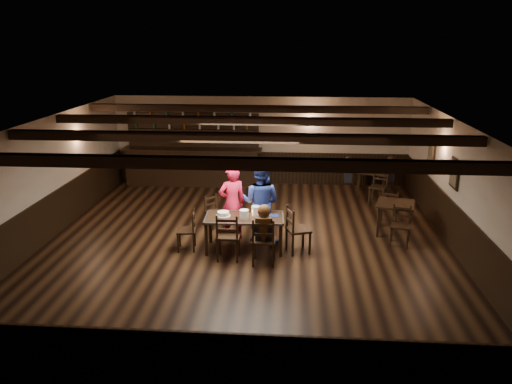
# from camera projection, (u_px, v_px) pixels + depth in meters

# --- Properties ---
(ground) EXTENTS (10.00, 10.00, 0.00)m
(ground) POSITION_uv_depth(u_px,v_px,m) (246.00, 245.00, 11.01)
(ground) COLOR black
(ground) RESTS_ON ground
(room_shell) EXTENTS (9.02, 10.02, 2.71)m
(room_shell) POSITION_uv_depth(u_px,v_px,m) (246.00, 168.00, 10.53)
(room_shell) COLOR beige
(room_shell) RESTS_ON ground
(dining_table) EXTENTS (1.70, 0.90, 0.75)m
(dining_table) POSITION_uv_depth(u_px,v_px,m) (244.00, 220.00, 10.60)
(dining_table) COLOR black
(dining_table) RESTS_ON ground
(chair_near_left) EXTENTS (0.47, 0.45, 1.01)m
(chair_near_left) POSITION_uv_depth(u_px,v_px,m) (228.00, 234.00, 10.09)
(chair_near_left) COLOR black
(chair_near_left) RESTS_ON ground
(chair_near_right) EXTENTS (0.47, 0.45, 0.99)m
(chair_near_right) POSITION_uv_depth(u_px,v_px,m) (264.00, 238.00, 9.88)
(chair_near_right) COLOR black
(chair_near_right) RESTS_ON ground
(chair_end_left) EXTENTS (0.43, 0.45, 0.87)m
(chair_end_left) POSITION_uv_depth(u_px,v_px,m) (190.00, 227.00, 10.65)
(chair_end_left) COLOR black
(chair_end_left) RESTS_ON ground
(chair_end_right) EXTENTS (0.58, 0.59, 1.01)m
(chair_end_right) POSITION_uv_depth(u_px,v_px,m) (294.00, 226.00, 10.49)
(chair_end_right) COLOR black
(chair_end_right) RESTS_ON ground
(chair_far_pushed) EXTENTS (0.50, 0.50, 0.77)m
(chair_far_pushed) POSITION_uv_depth(u_px,v_px,m) (213.00, 208.00, 12.00)
(chair_far_pushed) COLOR black
(chair_far_pushed) RESTS_ON ground
(woman_pink) EXTENTS (0.73, 0.61, 1.69)m
(woman_pink) POSITION_uv_depth(u_px,v_px,m) (232.00, 203.00, 11.16)
(woman_pink) COLOR #D92C46
(woman_pink) RESTS_ON ground
(man_blue) EXTENTS (1.05, 0.92, 1.83)m
(man_blue) POSITION_uv_depth(u_px,v_px,m) (261.00, 203.00, 10.97)
(man_blue) COLOR navy
(man_blue) RESTS_ON ground
(seated_person) EXTENTS (0.34, 0.51, 0.82)m
(seated_person) POSITION_uv_depth(u_px,v_px,m) (264.00, 225.00, 9.87)
(seated_person) COLOR black
(seated_person) RESTS_ON ground
(cake) EXTENTS (0.31, 0.31, 0.10)m
(cake) POSITION_uv_depth(u_px,v_px,m) (223.00, 214.00, 10.61)
(cake) COLOR white
(cake) RESTS_ON dining_table
(plate_stack_a) EXTENTS (0.19, 0.19, 0.18)m
(plate_stack_a) POSITION_uv_depth(u_px,v_px,m) (244.00, 214.00, 10.46)
(plate_stack_a) COLOR white
(plate_stack_a) RESTS_ON dining_table
(plate_stack_b) EXTENTS (0.18, 0.18, 0.21)m
(plate_stack_b) POSITION_uv_depth(u_px,v_px,m) (256.00, 211.00, 10.62)
(plate_stack_b) COLOR white
(plate_stack_b) RESTS_ON dining_table
(tea_light) EXTENTS (0.06, 0.06, 0.06)m
(tea_light) POSITION_uv_depth(u_px,v_px,m) (247.00, 214.00, 10.66)
(tea_light) COLOR #A5A8AD
(tea_light) RESTS_ON dining_table
(salt_shaker) EXTENTS (0.03, 0.03, 0.08)m
(salt_shaker) POSITION_uv_depth(u_px,v_px,m) (262.00, 216.00, 10.51)
(salt_shaker) COLOR silver
(salt_shaker) RESTS_ON dining_table
(pepper_shaker) EXTENTS (0.04, 0.04, 0.10)m
(pepper_shaker) POSITION_uv_depth(u_px,v_px,m) (266.00, 216.00, 10.48)
(pepper_shaker) COLOR #A5A8AD
(pepper_shaker) RESTS_ON dining_table
(drink_glass) EXTENTS (0.07, 0.07, 0.11)m
(drink_glass) POSITION_uv_depth(u_px,v_px,m) (261.00, 213.00, 10.65)
(drink_glass) COLOR silver
(drink_glass) RESTS_ON dining_table
(menu_red) EXTENTS (0.35, 0.31, 0.00)m
(menu_red) POSITION_uv_depth(u_px,v_px,m) (265.00, 219.00, 10.44)
(menu_red) COLOR maroon
(menu_red) RESTS_ON dining_table
(menu_blue) EXTENTS (0.28, 0.21, 0.00)m
(menu_blue) POSITION_uv_depth(u_px,v_px,m) (272.00, 215.00, 10.64)
(menu_blue) COLOR navy
(menu_blue) RESTS_ON dining_table
(bar_counter) EXTENTS (4.26, 0.70, 2.20)m
(bar_counter) POSITION_uv_depth(u_px,v_px,m) (193.00, 161.00, 15.44)
(bar_counter) COLOR black
(bar_counter) RESTS_ON ground
(back_table_a) EXTENTS (1.00, 1.00, 0.75)m
(back_table_a) POSITION_uv_depth(u_px,v_px,m) (396.00, 207.00, 11.49)
(back_table_a) COLOR black
(back_table_a) RESTS_ON ground
(back_table_b) EXTENTS (1.15, 1.15, 0.75)m
(back_table_b) POSITION_uv_depth(u_px,v_px,m) (375.00, 174.00, 14.31)
(back_table_b) COLOR black
(back_table_b) RESTS_ON ground
(bg_patron_left) EXTENTS (0.23, 0.36, 0.73)m
(bg_patron_left) POSITION_uv_depth(u_px,v_px,m) (348.00, 169.00, 14.12)
(bg_patron_left) COLOR black
(bg_patron_left) RESTS_ON ground
(bg_patron_right) EXTENTS (0.22, 0.35, 0.72)m
(bg_patron_right) POSITION_uv_depth(u_px,v_px,m) (390.00, 168.00, 14.20)
(bg_patron_right) COLOR black
(bg_patron_right) RESTS_ON ground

